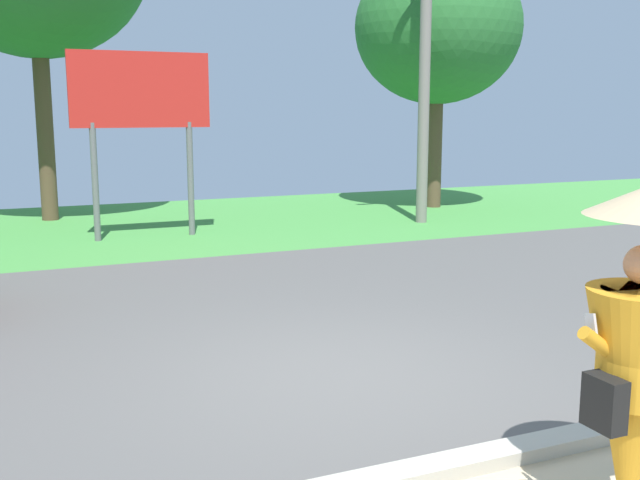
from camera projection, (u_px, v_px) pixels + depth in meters
ground_plane at (245, 305)px, 9.59m from camera, size 40.00×22.00×0.20m
utility_pole at (425, 56)px, 15.75m from camera, size 1.80×0.24×6.78m
roadside_billboard at (141, 103)px, 13.95m from camera, size 2.60×0.12×3.50m
tree_left_far at (438, 28)px, 18.20m from camera, size 4.06×4.06×6.26m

